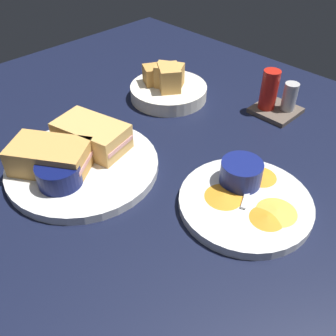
% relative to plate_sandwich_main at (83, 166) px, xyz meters
% --- Properties ---
extents(ground_plane, '(1.10, 1.10, 0.03)m').
position_rel_plate_sandwich_main_xyz_m(ground_plane, '(0.02, 0.10, -0.02)').
color(ground_plane, black).
extents(plate_sandwich_main, '(0.27, 0.27, 0.02)m').
position_rel_plate_sandwich_main_xyz_m(plate_sandwich_main, '(0.00, 0.00, 0.00)').
color(plate_sandwich_main, silver).
rests_on(plate_sandwich_main, ground_plane).
extents(sandwich_half_near, '(0.15, 0.10, 0.05)m').
position_rel_plate_sandwich_main_xyz_m(sandwich_half_near, '(-0.03, 0.04, 0.03)').
color(sandwich_half_near, tan).
rests_on(sandwich_half_near, plate_sandwich_main).
extents(sandwich_half_far, '(0.15, 0.14, 0.05)m').
position_rel_plate_sandwich_main_xyz_m(sandwich_half_far, '(-0.02, -0.04, 0.03)').
color(sandwich_half_far, tan).
rests_on(sandwich_half_far, plate_sandwich_main).
extents(ramekin_dark_sauce, '(0.07, 0.07, 0.04)m').
position_rel_plate_sandwich_main_xyz_m(ramekin_dark_sauce, '(0.02, -0.06, 0.03)').
color(ramekin_dark_sauce, '#0C144C').
rests_on(ramekin_dark_sauce, plate_sandwich_main).
extents(spoon_by_dark_ramekin, '(0.05, 0.10, 0.01)m').
position_rel_plate_sandwich_main_xyz_m(spoon_by_dark_ramekin, '(0.00, -0.00, 0.01)').
color(spoon_by_dark_ramekin, silver).
rests_on(spoon_by_dark_ramekin, plate_sandwich_main).
extents(plate_chips_companion, '(0.21, 0.21, 0.02)m').
position_rel_plate_sandwich_main_xyz_m(plate_chips_companion, '(0.26, 0.13, 0.00)').
color(plate_chips_companion, silver).
rests_on(plate_chips_companion, ground_plane).
extents(ramekin_light_gravy, '(0.07, 0.07, 0.04)m').
position_rel_plate_sandwich_main_xyz_m(ramekin_light_gravy, '(0.23, 0.15, 0.03)').
color(ramekin_light_gravy, navy).
rests_on(ramekin_light_gravy, plate_chips_companion).
extents(spoon_by_gravy_ramekin, '(0.06, 0.10, 0.01)m').
position_rel_plate_sandwich_main_xyz_m(spoon_by_gravy_ramekin, '(0.24, 0.17, 0.01)').
color(spoon_by_gravy_ramekin, silver).
rests_on(spoon_by_gravy_ramekin, plate_chips_companion).
extents(plantain_chip_scatter, '(0.15, 0.15, 0.01)m').
position_rel_plate_sandwich_main_xyz_m(plantain_chip_scatter, '(0.27, 0.14, 0.01)').
color(plantain_chip_scatter, orange).
rests_on(plantain_chip_scatter, plate_chips_companion).
extents(bread_basket_rear, '(0.17, 0.17, 0.08)m').
position_rel_plate_sandwich_main_xyz_m(bread_basket_rear, '(-0.08, 0.29, 0.02)').
color(bread_basket_rear, silver).
rests_on(bread_basket_rear, ground_plane).
extents(condiment_caddy, '(0.09, 0.09, 0.10)m').
position_rel_plate_sandwich_main_xyz_m(condiment_caddy, '(0.13, 0.41, 0.03)').
color(condiment_caddy, brown).
rests_on(condiment_caddy, ground_plane).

